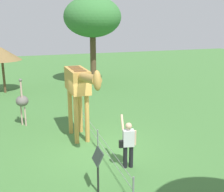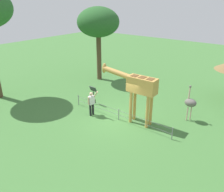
# 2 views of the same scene
# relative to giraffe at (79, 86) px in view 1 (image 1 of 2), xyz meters

# --- Properties ---
(ground_plane) EXTENTS (60.00, 60.00, 0.00)m
(ground_plane) POSITION_rel_giraffe_xyz_m (0.95, 0.39, -2.28)
(ground_plane) COLOR #427538
(giraffe) EXTENTS (3.72, 0.75, 3.30)m
(giraffe) POSITION_rel_giraffe_xyz_m (0.00, 0.00, 0.00)
(giraffe) COLOR #C69347
(giraffe) RESTS_ON ground_plane
(visitor) EXTENTS (0.65, 0.59, 1.74)m
(visitor) POSITION_rel_giraffe_xyz_m (2.68, 1.00, -1.38)
(visitor) COLOR black
(visitor) RESTS_ON ground_plane
(ostrich) EXTENTS (0.70, 0.56, 2.25)m
(ostrich) POSITION_rel_giraffe_xyz_m (-2.45, -2.15, -1.11)
(ostrich) COLOR #CC9E93
(ostrich) RESTS_ON ground_plane
(shade_hut_far) EXTENTS (2.54, 2.54, 3.03)m
(shade_hut_far) POSITION_rel_giraffe_xyz_m (-9.22, -3.14, 0.31)
(shade_hut_far) COLOR brown
(shade_hut_far) RESTS_ON ground_plane
(tree_west) EXTENTS (4.16, 4.16, 6.39)m
(tree_west) POSITION_rel_giraffe_xyz_m (-9.95, 3.21, 2.61)
(tree_west) COLOR brown
(tree_west) RESTS_ON ground_plane
(info_sign) EXTENTS (0.56, 0.21, 1.32)m
(info_sign) POSITION_rel_giraffe_xyz_m (3.74, -0.33, -1.33)
(info_sign) COLOR black
(info_sign) RESTS_ON ground_plane
(wire_fence) EXTENTS (7.05, 0.05, 0.75)m
(wire_fence) POSITION_rel_giraffe_xyz_m (0.95, 0.46, -1.88)
(wire_fence) COLOR slate
(wire_fence) RESTS_ON ground_plane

